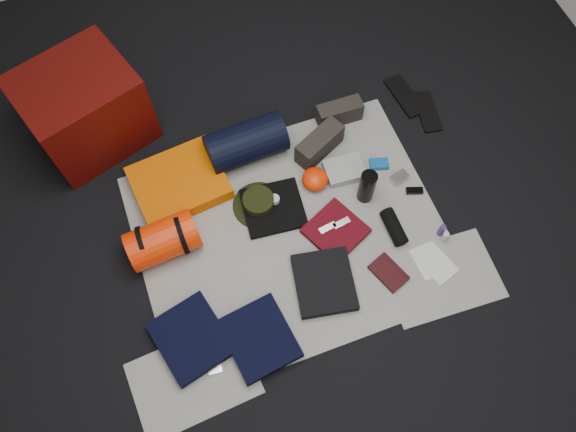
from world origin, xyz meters
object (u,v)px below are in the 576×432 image
object	(u,v)px
red_cabinet	(85,109)
navy_duffel	(246,143)
sleeping_pad	(179,183)
water_bottle	(367,187)
compact_camera	(399,178)
stuff_sack	(163,240)
paperback_book	(389,273)

from	to	relation	value
red_cabinet	navy_duffel	bearing A→B (deg)	-47.34
red_cabinet	sleeping_pad	size ratio (longest dim) A/B	1.21
sleeping_pad	red_cabinet	bearing A→B (deg)	125.28
water_bottle	sleeping_pad	bearing A→B (deg)	156.52
red_cabinet	navy_duffel	world-z (taller)	red_cabinet
compact_camera	water_bottle	bearing A→B (deg)	174.24
sleeping_pad	water_bottle	xyz separation A→B (m)	(0.94, -0.41, 0.07)
sleeping_pad	stuff_sack	bearing A→B (deg)	-116.84
red_cabinet	sleeping_pad	bearing A→B (deg)	-72.95
sleeping_pad	navy_duffel	world-z (taller)	navy_duffel
paperback_book	red_cabinet	bearing A→B (deg)	111.30
stuff_sack	water_bottle	xyz separation A→B (m)	(1.11, -0.08, 0.01)
stuff_sack	compact_camera	size ratio (longest dim) A/B	3.67
red_cabinet	navy_duffel	xyz separation A→B (m)	(0.78, -0.43, -0.12)
stuff_sack	compact_camera	world-z (taller)	stuff_sack
sleeping_pad	compact_camera	size ratio (longest dim) A/B	4.98
red_cabinet	water_bottle	xyz separation A→B (m)	(1.30, -0.92, -0.13)
sleeping_pad	paperback_book	bearing A→B (deg)	-44.72
compact_camera	stuff_sack	bearing A→B (deg)	164.53
water_bottle	paperback_book	world-z (taller)	water_bottle
sleeping_pad	navy_duffel	distance (m)	0.43
navy_duffel	compact_camera	bearing A→B (deg)	-34.29
red_cabinet	compact_camera	world-z (taller)	red_cabinet
water_bottle	compact_camera	world-z (taller)	water_bottle
stuff_sack	water_bottle	world-z (taller)	water_bottle
navy_duffel	compact_camera	size ratio (longest dim) A/B	4.49
water_bottle	paperback_book	xyz separation A→B (m)	(-0.06, -0.46, -0.10)
navy_duffel	water_bottle	xyz separation A→B (m)	(0.52, -0.48, -0.00)
red_cabinet	stuff_sack	size ratio (longest dim) A/B	1.64
navy_duffel	water_bottle	world-z (taller)	navy_duffel
stuff_sack	paperback_book	distance (m)	1.18
red_cabinet	sleeping_pad	world-z (taller)	red_cabinet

